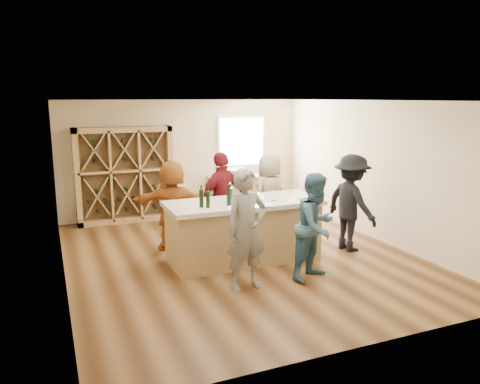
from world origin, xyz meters
name	(u,v)px	position (x,y,z in m)	size (l,w,h in m)	color
floor	(239,258)	(0.00, 0.00, -0.05)	(6.00, 7.00, 0.10)	brown
ceiling	(239,98)	(0.00, 0.00, 2.85)	(6.00, 7.00, 0.10)	white
wall_back	(184,157)	(0.00, 3.55, 1.40)	(6.00, 0.10, 2.80)	beige
wall_front	(364,233)	(0.00, -3.55, 1.40)	(6.00, 0.10, 2.80)	beige
wall_left	(55,194)	(-3.05, 0.00, 1.40)	(0.10, 7.00, 2.80)	beige
wall_right	(378,171)	(3.05, 0.00, 1.40)	(0.10, 7.00, 2.80)	beige
window_frame	(241,141)	(1.50, 3.47, 1.75)	(1.30, 0.06, 1.30)	white
window_pane	(242,141)	(1.50, 3.44, 1.75)	(1.18, 0.01, 1.18)	white
wine_rack	(125,175)	(-1.50, 3.27, 1.10)	(2.20, 0.45, 2.20)	#997949
back_counter_base	(242,194)	(1.40, 3.20, 0.43)	(1.60, 0.58, 0.86)	#997949
back_counter_top	(242,176)	(1.40, 3.20, 0.89)	(1.70, 0.62, 0.06)	beige
sink	(234,172)	(1.20, 3.20, 1.01)	(0.54, 0.54, 0.19)	silver
faucet	(232,169)	(1.20, 3.38, 1.07)	(0.02, 0.02, 0.30)	silver
tasting_counter_base	(244,233)	(-0.01, -0.22, 0.50)	(2.60, 1.00, 1.00)	#997949
tasting_counter_top	(244,203)	(-0.01, -0.22, 1.04)	(2.72, 1.12, 0.08)	beige
wine_bottle_a	(201,199)	(-0.84, -0.40, 1.22)	(0.07, 0.07, 0.29)	black
wine_bottle_b	(208,200)	(-0.75, -0.47, 1.22)	(0.07, 0.07, 0.27)	black
wine_bottle_d	(229,197)	(-0.38, -0.45, 1.22)	(0.07, 0.07, 0.28)	black
wine_bottle_e	(230,196)	(-0.30, -0.33, 1.22)	(0.07, 0.07, 0.27)	black
wine_glass_a	(240,203)	(-0.29, -0.71, 1.16)	(0.06, 0.06, 0.17)	white
wine_glass_b	(263,200)	(0.14, -0.71, 1.18)	(0.08, 0.08, 0.20)	white
wine_glass_d	(273,196)	(0.47, -0.42, 1.17)	(0.06, 0.06, 0.17)	white
wine_glass_e	(299,194)	(0.96, -0.47, 1.17)	(0.07, 0.07, 0.18)	white
tasting_menu_a	(235,208)	(-0.35, -0.65, 1.08)	(0.23, 0.31, 0.00)	white
tasting_menu_b	(266,204)	(0.23, -0.62, 1.08)	(0.23, 0.32, 0.00)	white
tasting_menu_c	(294,201)	(0.81, -0.56, 1.08)	(0.24, 0.33, 0.00)	white
person_near_left	(246,230)	(-0.46, -1.39, 0.92)	(0.67, 0.49, 1.84)	slate
person_near_right	(316,226)	(0.72, -1.44, 0.86)	(0.83, 0.46, 1.71)	#335972
person_server	(351,203)	(2.08, -0.47, 0.91)	(1.18, 0.55, 1.83)	black
person_far_mid	(222,199)	(-0.04, 0.75, 0.92)	(1.08, 0.55, 1.84)	#590F14
person_far_right	(270,196)	(1.04, 0.86, 0.87)	(0.85, 0.56, 1.75)	gray
person_far_left	(173,205)	(-1.00, 0.86, 0.86)	(1.60, 0.58, 1.73)	#994C19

